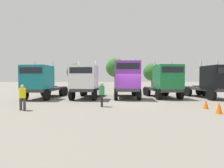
{
  "coord_description": "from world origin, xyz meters",
  "views": [
    {
      "loc": [
        -2.65,
        -13.92,
        2.03
      ],
      "look_at": [
        -1.47,
        3.57,
        1.48
      ],
      "focal_mm": 25.79,
      "sensor_mm": 36.0,
      "label": 1
    }
  ],
  "objects_px": {
    "semi_truck_teal": "(41,82)",
    "visitor_in_hivis": "(22,96)",
    "semi_truck_black": "(213,82)",
    "visitor_with_camera": "(102,93)",
    "traffic_cone_mid": "(219,107)",
    "traffic_cone_near": "(206,104)",
    "semi_truck_white": "(86,82)",
    "semi_truck_purple": "(127,80)",
    "semi_truck_green": "(165,81)"
  },
  "relations": [
    {
      "from": "semi_truck_teal",
      "to": "visitor_in_hivis",
      "type": "height_order",
      "value": "semi_truck_teal"
    },
    {
      "from": "semi_truck_black",
      "to": "visitor_in_hivis",
      "type": "distance_m",
      "value": 17.32
    },
    {
      "from": "visitor_with_camera",
      "to": "semi_truck_black",
      "type": "bearing_deg",
      "value": -162.46
    },
    {
      "from": "semi_truck_teal",
      "to": "traffic_cone_mid",
      "type": "relative_size",
      "value": 8.8
    },
    {
      "from": "visitor_with_camera",
      "to": "traffic_cone_mid",
      "type": "relative_size",
      "value": 2.43
    },
    {
      "from": "traffic_cone_near",
      "to": "semi_truck_black",
      "type": "bearing_deg",
      "value": 50.86
    },
    {
      "from": "semi_truck_white",
      "to": "visitor_with_camera",
      "type": "distance_m",
      "value": 5.04
    },
    {
      "from": "semi_truck_teal",
      "to": "traffic_cone_near",
      "type": "xyz_separation_m",
      "value": [
        13.2,
        -6.35,
        -1.42
      ]
    },
    {
      "from": "semi_truck_purple",
      "to": "traffic_cone_mid",
      "type": "distance_m",
      "value": 8.78
    },
    {
      "from": "semi_truck_white",
      "to": "traffic_cone_mid",
      "type": "bearing_deg",
      "value": 57.31
    },
    {
      "from": "semi_truck_green",
      "to": "visitor_with_camera",
      "type": "bearing_deg",
      "value": -56.0
    },
    {
      "from": "semi_truck_purple",
      "to": "semi_truck_green",
      "type": "height_order",
      "value": "semi_truck_purple"
    },
    {
      "from": "semi_truck_black",
      "to": "traffic_cone_mid",
      "type": "height_order",
      "value": "semi_truck_black"
    },
    {
      "from": "visitor_with_camera",
      "to": "semi_truck_green",
      "type": "bearing_deg",
      "value": -146.89
    },
    {
      "from": "semi_truck_purple",
      "to": "traffic_cone_near",
      "type": "height_order",
      "value": "semi_truck_purple"
    },
    {
      "from": "semi_truck_teal",
      "to": "semi_truck_purple",
      "type": "distance_m",
      "value": 8.7
    },
    {
      "from": "semi_truck_teal",
      "to": "semi_truck_purple",
      "type": "xyz_separation_m",
      "value": [
        8.69,
        -0.41,
        0.24
      ]
    },
    {
      "from": "traffic_cone_near",
      "to": "traffic_cone_mid",
      "type": "bearing_deg",
      "value": -99.76
    },
    {
      "from": "semi_truck_white",
      "to": "semi_truck_green",
      "type": "distance_m",
      "value": 8.21
    },
    {
      "from": "traffic_cone_mid",
      "to": "visitor_with_camera",
      "type": "bearing_deg",
      "value": 156.96
    },
    {
      "from": "semi_truck_white",
      "to": "traffic_cone_mid",
      "type": "height_order",
      "value": "semi_truck_white"
    },
    {
      "from": "visitor_with_camera",
      "to": "semi_truck_purple",
      "type": "bearing_deg",
      "value": -120.91
    },
    {
      "from": "visitor_in_hivis",
      "to": "semi_truck_black",
      "type": "bearing_deg",
      "value": 122.38
    },
    {
      "from": "semi_truck_white",
      "to": "visitor_in_hivis",
      "type": "height_order",
      "value": "semi_truck_white"
    },
    {
      "from": "semi_truck_green",
      "to": "traffic_cone_mid",
      "type": "height_order",
      "value": "semi_truck_green"
    },
    {
      "from": "semi_truck_green",
      "to": "traffic_cone_mid",
      "type": "xyz_separation_m",
      "value": [
        0.17,
        -7.53,
        -1.41
      ]
    },
    {
      "from": "semi_truck_purple",
      "to": "visitor_in_hivis",
      "type": "bearing_deg",
      "value": -48.45
    },
    {
      "from": "semi_truck_green",
      "to": "semi_truck_white",
      "type": "bearing_deg",
      "value": -91.6
    },
    {
      "from": "semi_truck_teal",
      "to": "semi_truck_green",
      "type": "height_order",
      "value": "semi_truck_green"
    },
    {
      "from": "semi_truck_black",
      "to": "visitor_in_hivis",
      "type": "bearing_deg",
      "value": -75.9
    },
    {
      "from": "visitor_in_hivis",
      "to": "traffic_cone_near",
      "type": "distance_m",
      "value": 12.24
    },
    {
      "from": "semi_truck_teal",
      "to": "semi_truck_purple",
      "type": "relative_size",
      "value": 1.01
    },
    {
      "from": "semi_truck_white",
      "to": "visitor_with_camera",
      "type": "relative_size",
      "value": 3.56
    },
    {
      "from": "semi_truck_black",
      "to": "traffic_cone_mid",
      "type": "relative_size",
      "value": 8.43
    },
    {
      "from": "traffic_cone_mid",
      "to": "semi_truck_black",
      "type": "bearing_deg",
      "value": 56.31
    },
    {
      "from": "visitor_in_hivis",
      "to": "visitor_with_camera",
      "type": "height_order",
      "value": "visitor_with_camera"
    },
    {
      "from": "traffic_cone_near",
      "to": "traffic_cone_mid",
      "type": "distance_m",
      "value": 1.61
    },
    {
      "from": "semi_truck_purple",
      "to": "visitor_with_camera",
      "type": "distance_m",
      "value": 5.37
    },
    {
      "from": "semi_truck_teal",
      "to": "visitor_with_camera",
      "type": "distance_m",
      "value": 7.95
    },
    {
      "from": "visitor_in_hivis",
      "to": "traffic_cone_near",
      "type": "height_order",
      "value": "visitor_in_hivis"
    },
    {
      "from": "semi_truck_green",
      "to": "traffic_cone_mid",
      "type": "bearing_deg",
      "value": 0.43
    },
    {
      "from": "visitor_with_camera",
      "to": "traffic_cone_mid",
      "type": "bearing_deg",
      "value": 155.17
    },
    {
      "from": "visitor_in_hivis",
      "to": "visitor_with_camera",
      "type": "relative_size",
      "value": 0.93
    },
    {
      "from": "semi_truck_purple",
      "to": "traffic_cone_near",
      "type": "bearing_deg",
      "value": 42.48
    },
    {
      "from": "semi_truck_teal",
      "to": "semi_truck_green",
      "type": "distance_m",
      "value": 12.76
    },
    {
      "from": "semi_truck_purple",
      "to": "semi_truck_black",
      "type": "relative_size",
      "value": 1.03
    },
    {
      "from": "semi_truck_purple",
      "to": "traffic_cone_mid",
      "type": "height_order",
      "value": "semi_truck_purple"
    },
    {
      "from": "traffic_cone_near",
      "to": "visitor_with_camera",
      "type": "bearing_deg",
      "value": 169.48
    },
    {
      "from": "visitor_with_camera",
      "to": "traffic_cone_near",
      "type": "distance_m",
      "value": 7.24
    },
    {
      "from": "visitor_with_camera",
      "to": "traffic_cone_mid",
      "type": "height_order",
      "value": "visitor_with_camera"
    }
  ]
}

